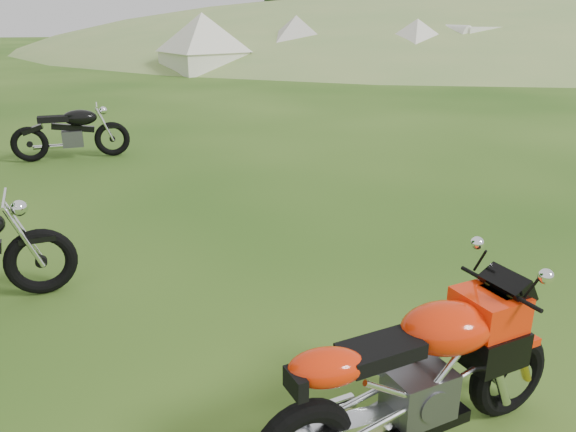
{
  "coord_description": "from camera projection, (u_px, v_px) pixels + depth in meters",
  "views": [
    {
      "loc": [
        -1.24,
        -4.48,
        2.5
      ],
      "look_at": [
        -0.26,
        0.4,
        0.68
      ],
      "focal_mm": 35.0,
      "sensor_mm": 36.0,
      "label": 1
    }
  ],
  "objects": [
    {
      "name": "ground",
      "position": [
        324.0,
        297.0,
        5.22
      ],
      "size": [
        120.0,
        120.0,
        0.0
      ],
      "primitive_type": "plane",
      "color": "#1B460F",
      "rests_on": "ground"
    },
    {
      "name": "hillside",
      "position": [
        480.0,
        43.0,
        46.5
      ],
      "size": [
        80.0,
        64.0,
        8.0
      ],
      "primitive_type": "ellipsoid",
      "color": "#759B4F",
      "rests_on": "ground"
    },
    {
      "name": "hedgerow",
      "position": [
        480.0,
        43.0,
        46.5
      ],
      "size": [
        36.0,
        1.2,
        8.6
      ],
      "primitive_type": null,
      "color": "black",
      "rests_on": "ground"
    },
    {
      "name": "sport_motorcycle",
      "position": [
        419.0,
        365.0,
        3.21
      ],
      "size": [
        2.05,
        0.99,
        1.19
      ],
      "primitive_type": null,
      "rotation": [
        0.0,
        0.0,
        0.26
      ],
      "color": "red",
      "rests_on": "ground"
    },
    {
      "name": "vintage_moto_c",
      "position": [
        70.0,
        131.0,
        9.94
      ],
      "size": [
        1.98,
        0.69,
        1.02
      ],
      "primitive_type": null,
      "rotation": [
        0.0,
        0.0,
        0.12
      ],
      "color": "black",
      "rests_on": "ground"
    },
    {
      "name": "tent_left",
      "position": [
        203.0,
        42.0,
        23.91
      ],
      "size": [
        3.85,
        3.85,
        2.53
      ],
      "primitive_type": null,
      "rotation": [
        0.0,
        0.0,
        0.42
      ],
      "color": "white",
      "rests_on": "ground"
    },
    {
      "name": "tent_mid",
      "position": [
        296.0,
        41.0,
        25.9
      ],
      "size": [
        2.83,
        2.83,
        2.45
      ],
      "primitive_type": null,
      "rotation": [
        0.0,
        0.0,
        0.0
      ],
      "color": "beige",
      "rests_on": "ground"
    },
    {
      "name": "tent_right",
      "position": [
        416.0,
        44.0,
        24.23
      ],
      "size": [
        3.52,
        3.52,
        2.37
      ],
      "primitive_type": null,
      "rotation": [
        0.0,
        0.0,
        0.36
      ],
      "color": "silver",
      "rests_on": "ground"
    },
    {
      "name": "caravan",
      "position": [
        483.0,
        48.0,
        25.45
      ],
      "size": [
        4.39,
        2.75,
        1.9
      ],
      "primitive_type": null,
      "rotation": [
        0.0,
        0.0,
        0.24
      ],
      "color": "white",
      "rests_on": "ground"
    }
  ]
}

